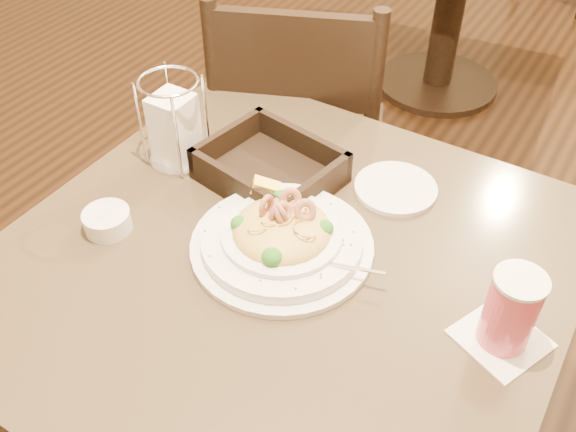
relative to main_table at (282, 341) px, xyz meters
The scene contains 8 objects.
main_table is the anchor object (origin of this frame).
dining_chair_near 0.64m from the main_table, 117.93° to the left, with size 0.55×0.55×0.93m.
pasta_bowl 0.26m from the main_table, 121.27° to the left, with size 0.34×0.31×0.10m.
drink_glass 0.46m from the main_table, ahead, with size 0.15×0.15×0.13m.
bread_basket 0.32m from the main_table, 128.06° to the left, with size 0.27×0.23×0.07m.
napkin_caddy 0.46m from the main_table, 158.68° to the left, with size 0.11×0.11×0.18m.
side_plate 0.36m from the main_table, 71.52° to the left, with size 0.15×0.15×0.01m, color white.
butter_ramekin 0.39m from the main_table, 161.88° to the right, with size 0.08×0.08×0.04m, color white.
Camera 1 is at (0.40, -0.62, 1.49)m, focal length 40.00 mm.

